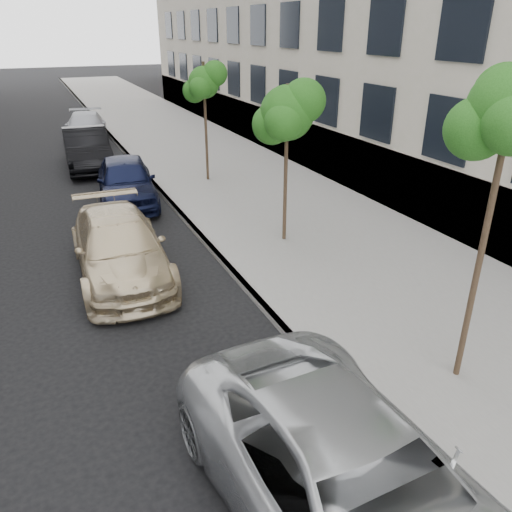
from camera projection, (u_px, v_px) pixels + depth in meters
sidewalk at (171, 134)px, 27.61m from camera, size 6.40×72.00×0.14m
curb at (114, 139)px, 26.46m from camera, size 0.15×72.00×0.14m
tree_mid at (288, 113)px, 12.49m from camera, size 1.71×1.51×4.26m
tree_far at (205, 83)px, 17.82m from camera, size 1.52×1.32×4.30m
minivan at (354, 491)px, 5.61m from camera, size 2.83×5.74×1.57m
suv at (119, 247)px, 11.92m from camera, size 2.23×5.10×1.46m
sedan_blue at (126, 181)px, 16.81m from camera, size 2.39×4.78×1.56m
sedan_black at (87, 149)px, 21.02m from camera, size 1.93×5.04×1.64m
sedan_rear at (86, 128)px, 25.91m from camera, size 2.63×5.16×1.44m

